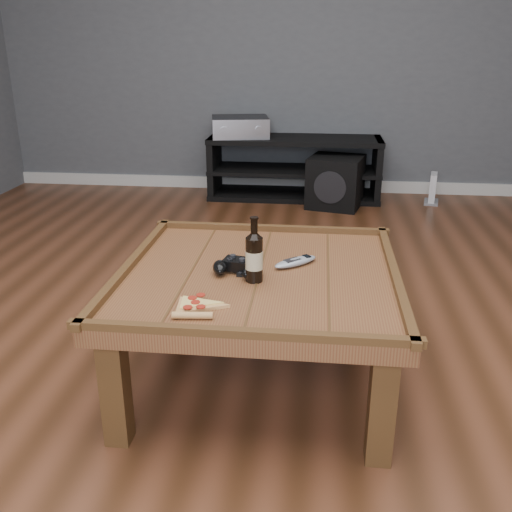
# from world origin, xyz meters

# --- Properties ---
(ground) EXTENTS (6.00, 6.00, 0.00)m
(ground) POSITION_xyz_m (0.00, 0.00, 0.00)
(ground) COLOR #3F2212
(ground) RESTS_ON ground
(wall_back) EXTENTS (5.00, 0.04, 2.70)m
(wall_back) POSITION_xyz_m (0.00, 3.00, 1.35)
(wall_back) COLOR #494D50
(wall_back) RESTS_ON ground
(baseboard) EXTENTS (5.00, 0.02, 0.10)m
(baseboard) POSITION_xyz_m (0.00, 2.99, 0.05)
(baseboard) COLOR silver
(baseboard) RESTS_ON ground
(coffee_table) EXTENTS (1.03, 1.03, 0.48)m
(coffee_table) POSITION_xyz_m (0.00, 0.00, 0.39)
(coffee_table) COLOR #5D2F1A
(coffee_table) RESTS_ON ground
(media_console) EXTENTS (1.40, 0.45, 0.50)m
(media_console) POSITION_xyz_m (0.00, 2.75, 0.25)
(media_console) COLOR black
(media_console) RESTS_ON ground
(beer_bottle) EXTENTS (0.06, 0.06, 0.23)m
(beer_bottle) POSITION_xyz_m (-0.01, -0.08, 0.54)
(beer_bottle) COLOR black
(beer_bottle) RESTS_ON coffee_table
(game_controller) EXTENTS (0.20, 0.16, 0.06)m
(game_controller) POSITION_xyz_m (-0.08, -0.02, 0.48)
(game_controller) COLOR black
(game_controller) RESTS_ON coffee_table
(pizza_slice) EXTENTS (0.16, 0.24, 0.02)m
(pizza_slice) POSITION_xyz_m (-0.17, -0.32, 0.46)
(pizza_slice) COLOR tan
(pizza_slice) RESTS_ON coffee_table
(smartphone) EXTENTS (0.06, 0.11, 0.01)m
(smartphone) POSITION_xyz_m (-0.05, 0.00, 0.46)
(smartphone) COLOR black
(smartphone) RESTS_ON coffee_table
(remote_control) EXTENTS (0.18, 0.17, 0.03)m
(remote_control) POSITION_xyz_m (0.13, 0.09, 0.46)
(remote_control) COLOR gray
(remote_control) RESTS_ON coffee_table
(av_receiver) EXTENTS (0.51, 0.45, 0.16)m
(av_receiver) POSITION_xyz_m (-0.45, 2.74, 0.58)
(av_receiver) COLOR black
(av_receiver) RESTS_ON media_console
(subwoofer) EXTENTS (0.48, 0.48, 0.39)m
(subwoofer) POSITION_xyz_m (0.34, 2.51, 0.20)
(subwoofer) COLOR black
(subwoofer) RESTS_ON ground
(game_console) EXTENTS (0.14, 0.21, 0.24)m
(game_console) POSITION_xyz_m (1.12, 2.69, 0.11)
(game_console) COLOR gray
(game_console) RESTS_ON ground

